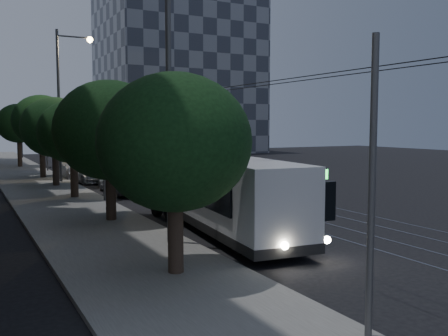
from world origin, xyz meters
TOP-DOWN VIEW (x-y plane):
  - ground at (0.00, 0.00)m, footprint 120.00×120.00m
  - sidewalk at (-7.50, 20.00)m, footprint 5.00×90.00m
  - tram_rails at (2.50, 20.00)m, footprint 4.52×90.00m
  - overhead_wires at (-4.97, 20.00)m, footprint 2.23×90.00m
  - building_distant_right at (18.00, 55.00)m, footprint 22.00×18.00m
  - trolleybus at (-3.03, 0.77)m, footprint 3.55×11.71m
  - pickup_silver at (-2.70, 12.82)m, footprint 3.47×5.96m
  - car_white_a at (-3.26, 16.28)m, footprint 2.39×4.30m
  - car_white_b at (-3.99, 20.32)m, footprint 2.62×4.73m
  - car_white_c at (-4.30, 25.13)m, footprint 1.96×4.85m
  - car_white_d at (-3.27, 34.36)m, footprint 1.91×3.97m
  - tree_0 at (-7.00, -4.27)m, footprint 4.28×4.28m
  - tree_1 at (-6.50, 4.30)m, footprint 4.79×4.79m
  - tree_2 at (-6.50, 12.09)m, footprint 4.00×4.00m
  - tree_3 at (-6.50, 18.27)m, footprint 4.52×4.52m
  - tree_4 at (-6.50, 24.25)m, footprint 4.48×4.48m
  - tree_5 at (-7.00, 35.95)m, footprint 4.27×4.27m
  - streetlamp_near at (-5.37, -0.84)m, footprint 2.62×0.44m
  - streetlamp_far at (-5.37, 20.43)m, footprint 2.64×0.44m

SIDE VIEW (x-z plane):
  - ground at x=0.00m, z-range 0.00..0.00m
  - tram_rails at x=2.50m, z-range 0.00..0.02m
  - sidewalk at x=-7.50m, z-range 0.00..0.15m
  - car_white_b at x=-3.99m, z-range 0.00..1.30m
  - car_white_d at x=-3.27m, z-range 0.00..1.31m
  - car_white_a at x=-3.26m, z-range 0.00..1.38m
  - pickup_silver at x=-2.70m, z-range 0.00..1.56m
  - car_white_c at x=-4.30m, z-range 0.00..1.57m
  - trolleybus at x=-3.03m, z-range -1.21..4.42m
  - overhead_wires at x=-4.97m, z-range 0.47..6.47m
  - tree_0 at x=-7.00m, z-range 0.93..6.66m
  - tree_2 at x=-6.50m, z-range 1.02..6.70m
  - tree_1 at x=-6.50m, z-range 0.94..7.14m
  - tree_3 at x=-6.50m, z-range 1.02..7.17m
  - tree_5 at x=-7.00m, z-range 1.22..7.55m
  - tree_4 at x=-6.50m, z-range 1.27..7.87m
  - streetlamp_near at x=-5.37m, z-range 1.07..12.03m
  - streetlamp_far at x=-5.37m, z-range 1.07..12.12m
  - building_distant_right at x=18.00m, z-range 0.00..24.00m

